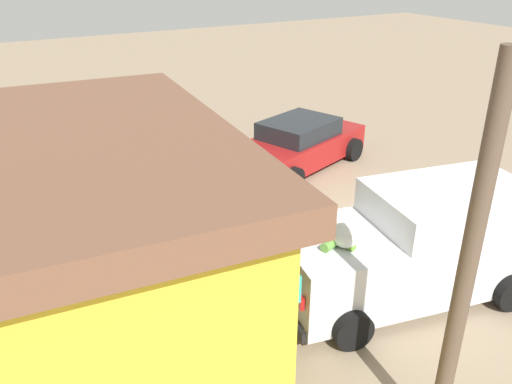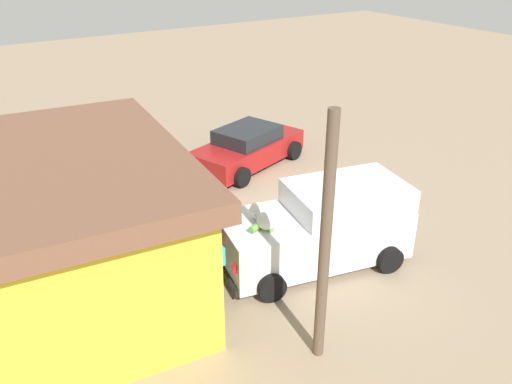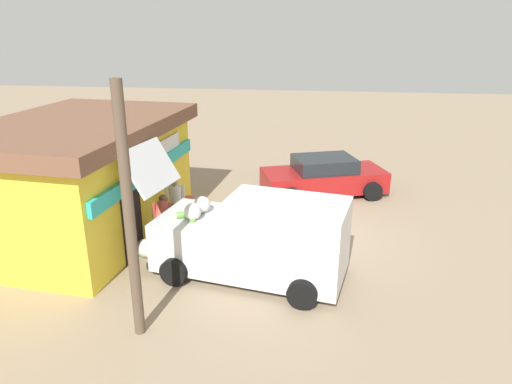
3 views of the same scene
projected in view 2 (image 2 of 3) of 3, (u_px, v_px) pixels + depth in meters
name	position (u px, v px, depth m)	size (l,w,h in m)	color
ground_plane	(295.00, 208.00, 15.12)	(60.00, 60.00, 0.00)	gray
storefront_bar	(78.00, 226.00, 10.96)	(6.97, 5.00, 3.22)	yellow
delivery_van	(319.00, 226.00, 12.34)	(2.87, 5.23, 2.92)	silver
parked_sedan	(248.00, 148.00, 17.65)	(3.11, 4.46, 1.32)	maroon
vendor_standing	(181.00, 217.00, 12.74)	(0.47, 0.50, 1.64)	navy
customer_bending	(209.00, 242.00, 11.77)	(0.75, 0.59, 1.50)	#4C4C51
unloaded_banana_pile	(202.00, 278.00, 11.74)	(0.79, 0.85, 0.46)	silver
paint_bucket	(150.00, 216.00, 14.35)	(0.34, 0.34, 0.38)	#BF3F33
utility_pole	(325.00, 245.00, 8.91)	(0.20, 0.20, 4.78)	brown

